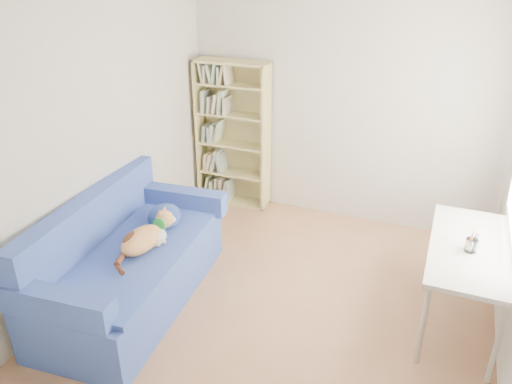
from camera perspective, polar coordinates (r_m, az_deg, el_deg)
ground at (r=4.48m, az=2.56°, el=-13.66°), size 4.00×4.00×0.00m
room_shell at (r=3.67m, az=4.71°, el=6.45°), size 3.54×4.04×2.62m
sofa at (r=4.58m, az=-14.38°, el=-7.95°), size 1.10×2.05×0.97m
bookshelf at (r=6.01m, az=-2.63°, el=5.90°), size 0.88×0.27×1.75m
desk at (r=4.34m, az=23.14°, el=-6.45°), size 0.61×1.32×0.75m
pen_cup at (r=4.20m, az=23.40°, el=-5.47°), size 0.09×0.09×0.18m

